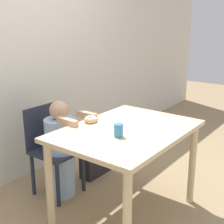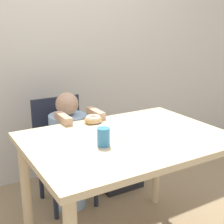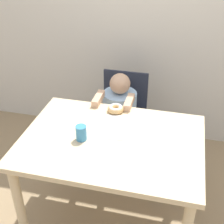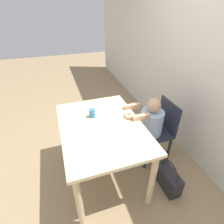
{
  "view_description": "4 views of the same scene",
  "coord_description": "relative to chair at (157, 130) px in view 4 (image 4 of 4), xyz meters",
  "views": [
    {
      "loc": [
        -1.91,
        -1.29,
        1.59
      ],
      "look_at": [
        -0.03,
        0.12,
        0.89
      ],
      "focal_mm": 50.0,
      "sensor_mm": 36.0,
      "label": 1
    },
    {
      "loc": [
        -0.92,
        -1.39,
        1.4
      ],
      "look_at": [
        -0.03,
        0.12,
        0.89
      ],
      "focal_mm": 50.0,
      "sensor_mm": 36.0,
      "label": 2
    },
    {
      "loc": [
        0.38,
        -1.53,
        1.94
      ],
      "look_at": [
        -0.03,
        0.12,
        0.89
      ],
      "focal_mm": 50.0,
      "sensor_mm": 36.0,
      "label": 3
    },
    {
      "loc": [
        1.4,
        -0.36,
        1.86
      ],
      "look_at": [
        -0.03,
        0.12,
        0.89
      ],
      "focal_mm": 28.0,
      "sensor_mm": 36.0,
      "label": 4
    }
  ],
  "objects": [
    {
      "name": "dining_table",
      "position": [
        0.09,
        -0.77,
        0.22
      ],
      "size": [
        1.14,
        0.83,
        0.77
      ],
      "color": "beige",
      "rests_on": "ground_plane"
    },
    {
      "name": "donut",
      "position": [
        0.04,
        -0.44,
        0.36
      ],
      "size": [
        0.12,
        0.12,
        0.05
      ],
      "color": "tan",
      "rests_on": "dining_table"
    },
    {
      "name": "handbag",
      "position": [
        0.49,
        -0.11,
        -0.31
      ],
      "size": [
        0.36,
        0.14,
        0.38
      ],
      "color": "#232328",
      "rests_on": "ground_plane"
    },
    {
      "name": "chair",
      "position": [
        0.0,
        0.0,
        0.0
      ],
      "size": [
        0.4,
        0.4,
        0.83
      ],
      "color": "#232838",
      "rests_on": "ground_plane"
    },
    {
      "name": "napkin",
      "position": [
        0.06,
        -0.63,
        0.33
      ],
      "size": [
        0.31,
        0.31,
        0.0
      ],
      "color": "white",
      "rests_on": "dining_table"
    },
    {
      "name": "wall_back",
      "position": [
        0.09,
        0.5,
        0.81
      ],
      "size": [
        8.0,
        0.05,
        2.5
      ],
      "color": "silver",
      "rests_on": "ground_plane"
    },
    {
      "name": "child_figure",
      "position": [
        -0.0,
        -0.11,
        0.01
      ],
      "size": [
        0.29,
        0.46,
        0.91
      ],
      "color": "#99BCE0",
      "rests_on": "ground_plane"
    },
    {
      "name": "ground_plane",
      "position": [
        0.09,
        -0.77,
        -0.44
      ],
      "size": [
        12.0,
        12.0,
        0.0
      ],
      "primitive_type": "plane",
      "color": "#997F5B"
    },
    {
      "name": "cup",
      "position": [
        -0.09,
        -0.82,
        0.38
      ],
      "size": [
        0.07,
        0.07,
        0.1
      ],
      "color": "teal",
      "rests_on": "dining_table"
    }
  ]
}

